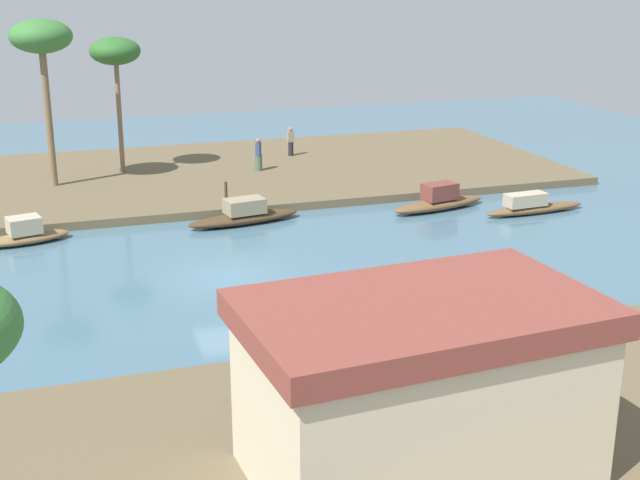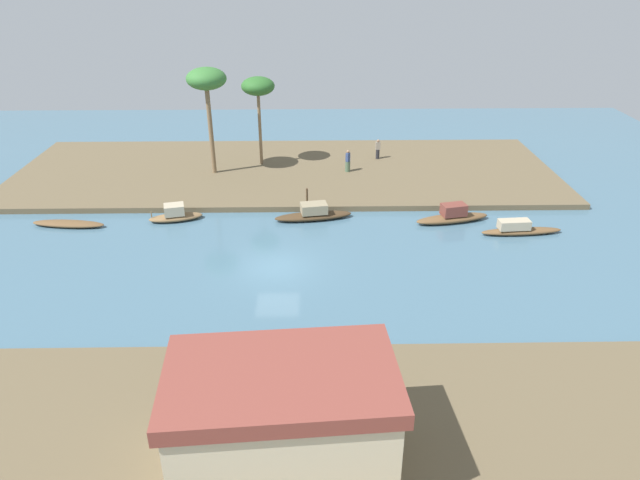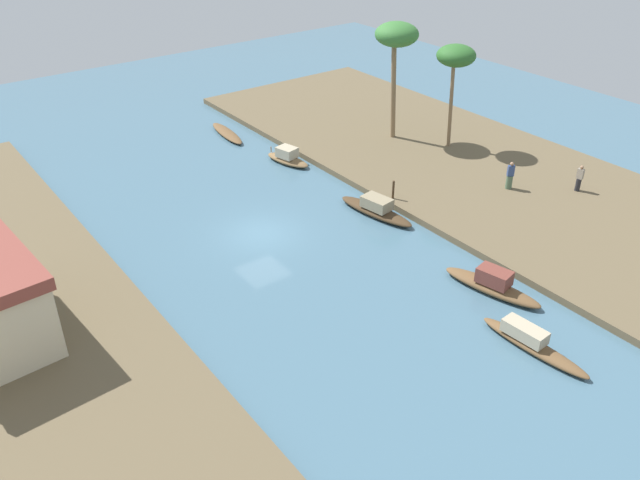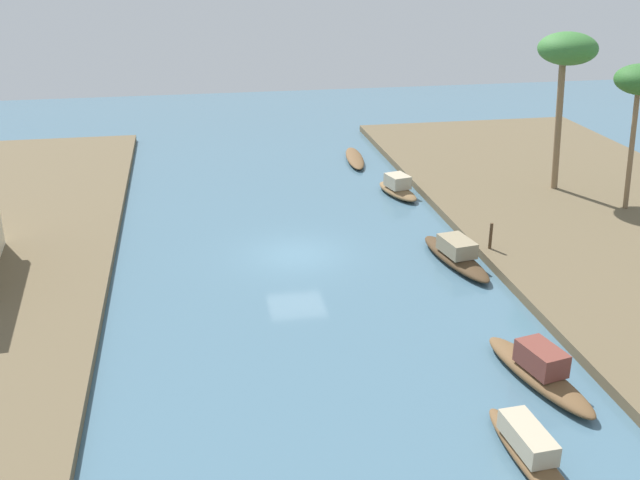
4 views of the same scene
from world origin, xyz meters
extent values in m
plane|color=#476B7F|center=(0.00, 0.00, 0.00)|extent=(73.79, 73.79, 0.00)
cube|color=brown|center=(0.00, -15.56, 0.20)|extent=(42.67, 15.55, 0.39)
ellipsoid|color=brown|center=(13.82, -5.74, 0.19)|extent=(4.88, 1.49, 0.38)
ellipsoid|color=brown|center=(7.01, -6.58, 0.22)|extent=(3.67, 1.96, 0.45)
cube|color=tan|center=(7.06, -6.56, 0.79)|extent=(1.49, 1.28, 0.68)
cylinder|color=brown|center=(8.51, -6.22, 0.60)|extent=(0.07, 0.07, 0.40)
ellipsoid|color=brown|center=(-15.29, -4.04, 0.21)|extent=(5.24, 1.22, 0.41)
cube|color=tan|center=(-14.74, -4.01, 0.70)|extent=(2.00, 0.93, 0.58)
ellipsoid|color=brown|center=(-11.32, -5.97, 0.25)|extent=(5.17, 2.20, 0.51)
cube|color=brown|center=(-11.36, -5.98, 0.88)|extent=(1.75, 1.26, 0.75)
ellipsoid|color=#47331E|center=(-2.13, -6.55, 0.24)|extent=(5.31, 2.02, 0.49)
cube|color=gray|center=(-2.18, -6.56, 0.81)|extent=(1.87, 1.33, 0.65)
cylinder|color=#4C3823|center=(-1.72, -8.24, 0.97)|extent=(0.14, 0.14, 1.16)
cylinder|color=#7F6647|center=(2.03, -16.73, 3.31)|extent=(0.25, 0.57, 5.84)
cylinder|color=#7F6647|center=(5.61, -14.67, 3.76)|extent=(0.34, 0.72, 6.75)
ellipsoid|color=#387533|center=(5.61, -14.67, 7.72)|extent=(2.96, 2.96, 1.63)
camera|label=1|loc=(6.14, 29.42, 10.88)|focal=48.64mm
camera|label=2|loc=(-1.92, 28.66, 16.02)|focal=32.46mm
camera|label=3|loc=(-27.17, 16.14, 18.41)|focal=36.85mm
camera|label=4|loc=(-29.84, 4.29, 12.99)|focal=42.08mm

